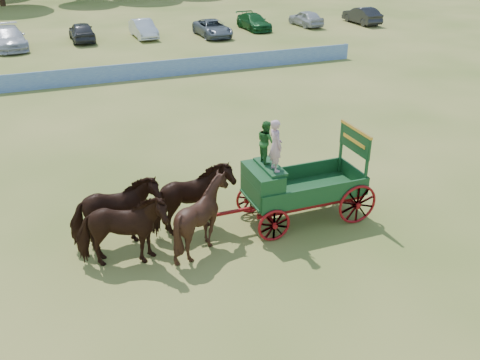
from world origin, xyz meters
name	(u,v)px	position (x,y,z in m)	size (l,w,h in m)	color
ground	(322,199)	(0.00, 0.00, 0.00)	(160.00, 160.00, 0.00)	#A8934C
horse_lead_left	(122,232)	(-7.37, -1.47, 1.13)	(1.22, 2.68, 2.26)	black
horse_lead_right	(115,214)	(-7.37, -0.37, 1.13)	(1.22, 2.68, 2.26)	black
horse_wheel_left	(202,216)	(-4.97, -1.47, 1.13)	(1.83, 2.06, 2.27)	black
horse_wheel_right	(192,200)	(-4.97, -0.37, 1.13)	(1.22, 2.68, 2.26)	black
farm_dray	(285,179)	(-1.99, -0.92, 1.58)	(5.99, 2.00, 3.80)	maroon
sponsor_banner	(169,68)	(-1.00, 18.00, 0.53)	(26.00, 0.08, 1.05)	#1F4CA8
parked_cars	(84,33)	(-4.87, 30.18, 0.76)	(48.36, 7.08, 1.64)	silver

